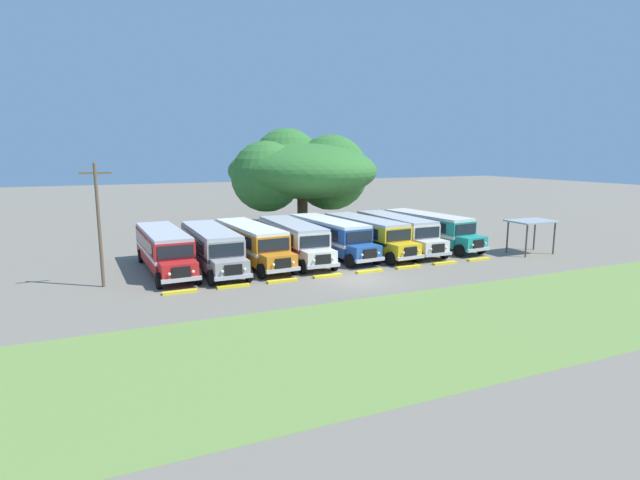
% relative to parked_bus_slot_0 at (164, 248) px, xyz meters
% --- Properties ---
extents(ground_plane, '(220.00, 220.00, 0.00)m').
position_rel_parked_bus_slot_0_xyz_m(ground_plane, '(11.18, -7.98, -1.58)').
color(ground_plane, slate).
extents(foreground_grass_strip, '(80.00, 11.32, 0.01)m').
position_rel_parked_bus_slot_0_xyz_m(foreground_grass_strip, '(11.18, -17.43, -1.58)').
color(foreground_grass_strip, olive).
rests_on(foreground_grass_strip, ground_plane).
extents(parked_bus_slot_0, '(3.08, 10.89, 2.82)m').
position_rel_parked_bus_slot_0_xyz_m(parked_bus_slot_0, '(0.00, 0.00, 0.00)').
color(parked_bus_slot_0, red).
rests_on(parked_bus_slot_0, ground_plane).
extents(parked_bus_slot_1, '(2.82, 10.86, 2.82)m').
position_rel_parked_bus_slot_0_xyz_m(parked_bus_slot_1, '(3.18, -0.66, 0.00)').
color(parked_bus_slot_1, '#9E9993').
rests_on(parked_bus_slot_1, ground_plane).
extents(parked_bus_slot_2, '(3.38, 10.95, 2.82)m').
position_rel_parked_bus_slot_0_xyz_m(parked_bus_slot_2, '(6.23, -0.17, 0.00)').
color(parked_bus_slot_2, orange).
rests_on(parked_bus_slot_2, ground_plane).
extents(parked_bus_slot_3, '(2.76, 10.85, 2.82)m').
position_rel_parked_bus_slot_0_xyz_m(parked_bus_slot_3, '(9.60, -0.11, 0.00)').
color(parked_bus_slot_3, silver).
rests_on(parked_bus_slot_3, ground_plane).
extents(parked_bus_slot_4, '(3.42, 10.95, 2.82)m').
position_rel_parked_bus_slot_0_xyz_m(parked_bus_slot_4, '(12.89, 0.24, 0.00)').
color(parked_bus_slot_4, '#23519E').
rests_on(parked_bus_slot_4, ground_plane).
extents(parked_bus_slot_5, '(3.44, 10.96, 2.82)m').
position_rel_parked_bus_slot_0_xyz_m(parked_bus_slot_5, '(15.98, -0.25, 0.00)').
color(parked_bus_slot_5, yellow).
rests_on(parked_bus_slot_5, ground_plane).
extents(parked_bus_slot_6, '(2.68, 10.84, 2.82)m').
position_rel_parked_bus_slot_0_xyz_m(parked_bus_slot_6, '(19.02, -0.07, 0.00)').
color(parked_bus_slot_6, silver).
rests_on(parked_bus_slot_6, ground_plane).
extents(parked_bus_slot_7, '(3.63, 10.98, 2.82)m').
position_rel_parked_bus_slot_0_xyz_m(parked_bus_slot_7, '(22.48, 0.13, 0.00)').
color(parked_bus_slot_7, teal).
rests_on(parked_bus_slot_7, ground_plane).
extents(curb_wheelstop_0, '(2.00, 0.36, 0.15)m').
position_rel_parked_bus_slot_0_xyz_m(curb_wheelstop_0, '(0.02, -6.45, -1.51)').
color(curb_wheelstop_0, yellow).
rests_on(curb_wheelstop_0, ground_plane).
extents(curb_wheelstop_1, '(2.00, 0.36, 0.15)m').
position_rel_parked_bus_slot_0_xyz_m(curb_wheelstop_1, '(3.21, -6.45, -1.51)').
color(curb_wheelstop_1, yellow).
rests_on(curb_wheelstop_1, ground_plane).
extents(curb_wheelstop_2, '(2.00, 0.36, 0.15)m').
position_rel_parked_bus_slot_0_xyz_m(curb_wheelstop_2, '(6.40, -6.45, -1.51)').
color(curb_wheelstop_2, yellow).
rests_on(curb_wheelstop_2, ground_plane).
extents(curb_wheelstop_3, '(2.00, 0.36, 0.15)m').
position_rel_parked_bus_slot_0_xyz_m(curb_wheelstop_3, '(9.59, -6.45, -1.51)').
color(curb_wheelstop_3, yellow).
rests_on(curb_wheelstop_3, ground_plane).
extents(curb_wheelstop_4, '(2.00, 0.36, 0.15)m').
position_rel_parked_bus_slot_0_xyz_m(curb_wheelstop_4, '(12.77, -6.45, -1.51)').
color(curb_wheelstop_4, yellow).
rests_on(curb_wheelstop_4, ground_plane).
extents(curb_wheelstop_5, '(2.00, 0.36, 0.15)m').
position_rel_parked_bus_slot_0_xyz_m(curb_wheelstop_5, '(15.96, -6.45, -1.51)').
color(curb_wheelstop_5, yellow).
rests_on(curb_wheelstop_5, ground_plane).
extents(curb_wheelstop_6, '(2.00, 0.36, 0.15)m').
position_rel_parked_bus_slot_0_xyz_m(curb_wheelstop_6, '(19.15, -6.45, -1.51)').
color(curb_wheelstop_6, yellow).
rests_on(curb_wheelstop_6, ground_plane).
extents(curb_wheelstop_7, '(2.00, 0.36, 0.15)m').
position_rel_parked_bus_slot_0_xyz_m(curb_wheelstop_7, '(22.34, -6.45, -1.51)').
color(curb_wheelstop_7, yellow).
rests_on(curb_wheelstop_7, ground_plane).
extents(broad_shade_tree, '(15.93, 16.46, 10.79)m').
position_rel_parked_bus_slot_0_xyz_m(broad_shade_tree, '(15.85, 13.55, 4.66)').
color(broad_shade_tree, brown).
rests_on(broad_shade_tree, ground_plane).
extents(utility_pole, '(1.80, 0.20, 7.54)m').
position_rel_parked_bus_slot_0_xyz_m(utility_pole, '(-4.03, -3.07, 2.44)').
color(utility_pole, brown).
rests_on(utility_pole, ground_plane).
extents(waiting_shelter, '(3.60, 2.60, 2.72)m').
position_rel_parked_bus_slot_0_xyz_m(waiting_shelter, '(27.99, -6.07, 0.87)').
color(waiting_shelter, brown).
rests_on(waiting_shelter, ground_plane).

